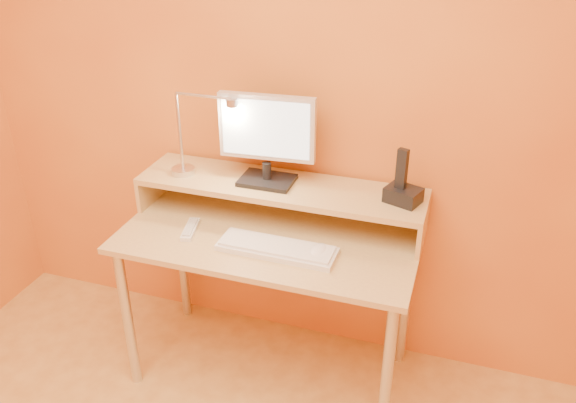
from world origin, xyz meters
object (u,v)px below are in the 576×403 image
(phone_dock, at_px, (403,195))
(remote_control, at_px, (190,229))
(keyboard, at_px, (277,249))
(monitor_panel, at_px, (267,127))
(lamp_base, at_px, (183,171))
(mouse, at_px, (318,252))

(phone_dock, distance_m, remote_control, 0.86)
(phone_dock, distance_m, keyboard, 0.53)
(phone_dock, relative_size, remote_control, 0.79)
(remote_control, bearing_deg, keyboard, -17.55)
(monitor_panel, distance_m, lamp_base, 0.43)
(remote_control, bearing_deg, phone_dock, 2.53)
(remote_control, bearing_deg, lamp_base, 108.40)
(phone_dock, height_order, remote_control, phone_dock)
(lamp_base, height_order, remote_control, lamp_base)
(remote_control, bearing_deg, mouse, -14.20)
(monitor_panel, bearing_deg, lamp_base, -178.10)
(lamp_base, distance_m, keyboard, 0.57)
(monitor_panel, bearing_deg, remote_control, -142.55)
(monitor_panel, distance_m, mouse, 0.53)
(lamp_base, bearing_deg, phone_dock, 1.85)
(monitor_panel, xyz_separation_m, mouse, (0.29, -0.24, -0.38))
(phone_dock, bearing_deg, keyboard, -130.33)
(keyboard, relative_size, remote_control, 2.80)
(lamp_base, xyz_separation_m, keyboard, (0.50, -0.22, -0.16))
(keyboard, bearing_deg, lamp_base, 156.92)
(phone_dock, xyz_separation_m, mouse, (-0.27, -0.23, -0.17))
(monitor_panel, xyz_separation_m, keyboard, (0.13, -0.26, -0.39))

